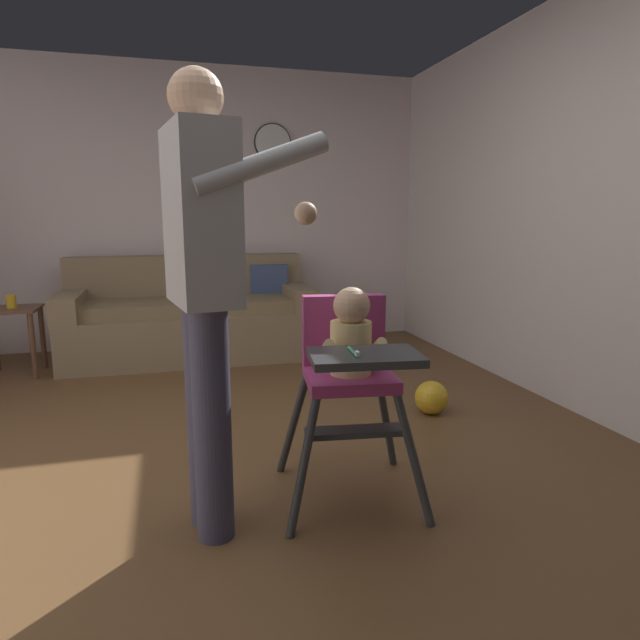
{
  "coord_description": "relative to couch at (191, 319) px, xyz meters",
  "views": [
    {
      "loc": [
        -0.24,
        -2.36,
        1.2
      ],
      "look_at": [
        0.38,
        -0.11,
        0.76
      ],
      "focal_mm": 30.75,
      "sensor_mm": 36.0,
      "label": 1
    }
  ],
  "objects": [
    {
      "name": "ground",
      "position": [
        0.08,
        -2.45,
        -0.38
      ],
      "size": [
        5.91,
        7.47,
        0.1
      ],
      "primitive_type": "cube",
      "color": "brown"
    },
    {
      "name": "wall_far",
      "position": [
        0.08,
        0.52,
        0.94
      ],
      "size": [
        5.11,
        0.06,
        2.55
      ],
      "primitive_type": "cube",
      "color": "silver",
      "rests_on": "ground"
    },
    {
      "name": "wall_right",
      "position": [
        2.27,
        -2.15,
        0.94
      ],
      "size": [
        0.06,
        6.47,
        2.55
      ],
      "primitive_type": "cube",
      "color": "silver",
      "rests_on": "ground"
    },
    {
      "name": "couch",
      "position": [
        0.0,
        0.0,
        0.0
      ],
      "size": [
        2.07,
        0.86,
        0.86
      ],
      "rotation": [
        0.0,
        0.0,
        -1.57
      ],
      "color": "#897455",
      "rests_on": "ground"
    },
    {
      "name": "high_chair",
      "position": [
        0.55,
        -2.71,
        0.3
      ],
      "size": [
        0.68,
        0.78,
        0.93
      ],
      "rotation": [
        0.0,
        0.0,
        -1.7
      ],
      "color": "#313435",
      "rests_on": "ground"
    },
    {
      "name": "adult_standing",
      "position": [
        -0.04,
        -2.8,
        0.63
      ],
      "size": [
        0.57,
        0.5,
        1.7
      ],
      "rotation": [
        0.0,
        0.0,
        0.16
      ],
      "color": "#3F3E55",
      "rests_on": "ground"
    },
    {
      "name": "toy_ball",
      "position": [
        1.36,
        -1.87,
        -0.23
      ],
      "size": [
        0.21,
        0.21,
        0.21
      ],
      "primitive_type": "sphere",
      "color": "gold",
      "rests_on": "ground"
    },
    {
      "name": "side_table",
      "position": [
        -1.34,
        -0.24,
        0.05
      ],
      "size": [
        0.4,
        0.4,
        0.52
      ],
      "color": "brown",
      "rests_on": "ground"
    },
    {
      "name": "sippy_cup",
      "position": [
        -1.32,
        -0.24,
        0.24
      ],
      "size": [
        0.07,
        0.07,
        0.1
      ],
      "primitive_type": "cylinder",
      "color": "gold",
      "rests_on": "side_table"
    },
    {
      "name": "wall_clock",
      "position": [
        0.83,
        0.48,
        1.55
      ],
      "size": [
        0.35,
        0.04,
        0.35
      ],
      "color": "white"
    }
  ]
}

